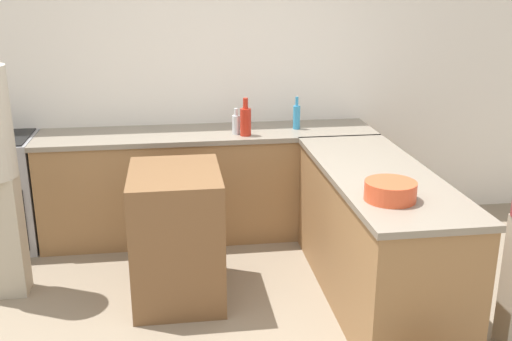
# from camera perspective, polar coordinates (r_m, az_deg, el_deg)

# --- Properties ---
(wall_back) EXTENTS (8.00, 0.06, 2.70)m
(wall_back) POSITION_cam_1_polar(r_m,az_deg,el_deg) (5.23, -4.98, 9.25)
(wall_back) COLOR white
(wall_back) RESTS_ON ground_plane
(counter_back) EXTENTS (2.79, 0.63, 0.91)m
(counter_back) POSITION_cam_1_polar(r_m,az_deg,el_deg) (5.13, -4.50, -1.21)
(counter_back) COLOR olive
(counter_back) RESTS_ON ground_plane
(counter_peninsula) EXTENTS (0.69, 1.92, 0.91)m
(counter_peninsula) POSITION_cam_1_polar(r_m,az_deg,el_deg) (4.18, 11.29, -6.05)
(counter_peninsula) COLOR olive
(counter_peninsula) RESTS_ON ground_plane
(island_table) EXTENTS (0.61, 0.76, 0.91)m
(island_table) POSITION_cam_1_polar(r_m,az_deg,el_deg) (4.14, -7.54, -6.09)
(island_table) COLOR brown
(island_table) RESTS_ON ground_plane
(mixing_bowl) EXTENTS (0.30, 0.30, 0.11)m
(mixing_bowl) POSITION_cam_1_polar(r_m,az_deg,el_deg) (3.51, 12.67, -1.90)
(mixing_bowl) COLOR #DB512D
(mixing_bowl) RESTS_ON counter_peninsula
(vinegar_bottle_clear) EXTENTS (0.06, 0.06, 0.21)m
(vinegar_bottle_clear) POSITION_cam_1_polar(r_m,az_deg,el_deg) (4.88, -1.92, 4.46)
(vinegar_bottle_clear) COLOR silver
(vinegar_bottle_clear) RESTS_ON counter_back
(hot_sauce_bottle) EXTENTS (0.09, 0.09, 0.31)m
(hot_sauce_bottle) POSITION_cam_1_polar(r_m,az_deg,el_deg) (4.83, -1.00, 4.76)
(hot_sauce_bottle) COLOR red
(hot_sauce_bottle) RESTS_ON counter_back
(dish_soap_bottle) EXTENTS (0.06, 0.06, 0.27)m
(dish_soap_bottle) POSITION_cam_1_polar(r_m,az_deg,el_deg) (5.06, 3.89, 5.18)
(dish_soap_bottle) COLOR #338CBF
(dish_soap_bottle) RESTS_ON counter_back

